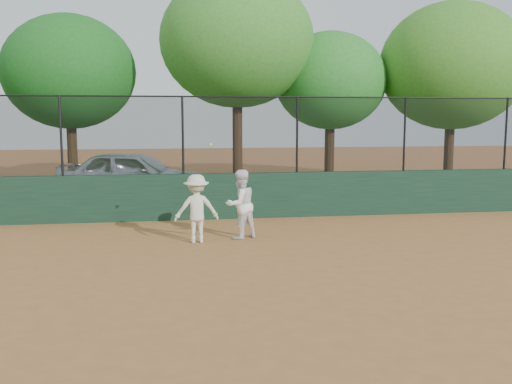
{
  "coord_description": "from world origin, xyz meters",
  "views": [
    {
      "loc": [
        -0.93,
        -8.76,
        2.67
      ],
      "look_at": [
        0.8,
        2.2,
        1.2
      ],
      "focal_mm": 40.0,
      "sensor_mm": 36.0,
      "label": 1
    }
  ],
  "objects": [
    {
      "name": "parked_car",
      "position": [
        -1.95,
        9.69,
        0.81
      ],
      "size": [
        5.08,
        3.04,
        1.62
      ],
      "primitive_type": "imported",
      "rotation": [
        0.0,
        0.0,
        1.32
      ],
      "color": "silver",
      "rests_on": "ground"
    },
    {
      "name": "tree_3",
      "position": [
        5.1,
        11.85,
        3.97
      ],
      "size": [
        4.14,
        3.76,
        5.77
      ],
      "color": "#3D2814",
      "rests_on": "ground"
    },
    {
      "name": "back_wall",
      "position": [
        0.0,
        6.0,
        0.6
      ],
      "size": [
        26.0,
        0.2,
        1.2
      ],
      "primitive_type": "cube",
      "color": "#1B3B27",
      "rests_on": "ground"
    },
    {
      "name": "fence_assembly",
      "position": [
        -0.03,
        6.0,
        2.24
      ],
      "size": [
        26.0,
        0.06,
        2.0
      ],
      "color": "black",
      "rests_on": "back_wall"
    },
    {
      "name": "tree_1",
      "position": [
        -4.31,
        12.81,
        4.25
      ],
      "size": [
        4.72,
        4.29,
        6.3
      ],
      "color": "#432D17",
      "rests_on": "ground"
    },
    {
      "name": "player_main",
      "position": [
        -0.32,
        3.25,
        0.73
      ],
      "size": [
        0.98,
        0.73,
        2.13
      ],
      "color": "beige",
      "rests_on": "ground"
    },
    {
      "name": "grass_strip",
      "position": [
        0.0,
        12.0,
        0.0
      ],
      "size": [
        36.0,
        12.0,
        0.01
      ],
      "primitive_type": "cube",
      "color": "#35551A",
      "rests_on": "ground"
    },
    {
      "name": "tree_4",
      "position": [
        9.57,
        11.26,
        4.51
      ],
      "size": [
        5.4,
        4.91,
        6.85
      ],
      "color": "#412B17",
      "rests_on": "ground"
    },
    {
      "name": "player_second",
      "position": [
        0.66,
        3.49,
        0.76
      ],
      "size": [
        0.93,
        0.87,
        1.53
      ],
      "primitive_type": "imported",
      "rotation": [
        0.0,
        0.0,
        3.65
      ],
      "color": "white",
      "rests_on": "ground"
    },
    {
      "name": "tree_2",
      "position": [
        1.61,
        11.57,
        5.3
      ],
      "size": [
        5.41,
        4.92,
        7.65
      ],
      "color": "#482C1A",
      "rests_on": "ground"
    },
    {
      "name": "ground",
      "position": [
        0.0,
        0.0,
        0.0
      ],
      "size": [
        80.0,
        80.0,
        0.0
      ],
      "primitive_type": "plane",
      "color": "#A96936",
      "rests_on": "ground"
    }
  ]
}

